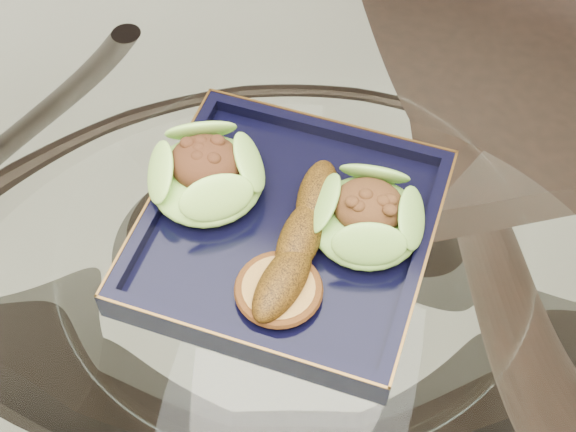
# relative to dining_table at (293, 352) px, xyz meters

# --- Properties ---
(dining_table) EXTENTS (1.13, 1.13, 0.77)m
(dining_table) POSITION_rel_dining_table_xyz_m (0.00, 0.00, 0.00)
(dining_table) COLOR white
(dining_table) RESTS_ON ground
(dining_chair) EXTENTS (0.59, 0.59, 1.06)m
(dining_chair) POSITION_rel_dining_table_xyz_m (0.16, 0.57, -0.01)
(dining_chair) COLOR #321910
(dining_chair) RESTS_ON ground
(navy_plate) EXTENTS (0.29, 0.29, 0.02)m
(navy_plate) POSITION_rel_dining_table_xyz_m (-0.02, 0.04, 0.17)
(navy_plate) COLOR black
(navy_plate) RESTS_ON dining_table
(lettuce_wrap_left) EXTENTS (0.12, 0.12, 0.04)m
(lettuce_wrap_left) POSITION_rel_dining_table_xyz_m (-0.11, 0.06, 0.20)
(lettuce_wrap_left) COLOR #78AD32
(lettuce_wrap_left) RESTS_ON navy_plate
(lettuce_wrap_right) EXTENTS (0.13, 0.13, 0.04)m
(lettuce_wrap_right) POSITION_rel_dining_table_xyz_m (0.06, 0.05, 0.20)
(lettuce_wrap_right) COLOR #60932A
(lettuce_wrap_right) RESTS_ON navy_plate
(roasted_plantain) EXTENTS (0.05, 0.18, 0.03)m
(roasted_plantain) POSITION_rel_dining_table_xyz_m (0.00, 0.02, 0.20)
(roasted_plantain) COLOR #583509
(roasted_plantain) RESTS_ON navy_plate
(crumb_patty) EXTENTS (0.08, 0.08, 0.01)m
(crumb_patty) POSITION_rel_dining_table_xyz_m (-0.01, -0.04, 0.19)
(crumb_patty) COLOR #A27B36
(crumb_patty) RESTS_ON navy_plate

